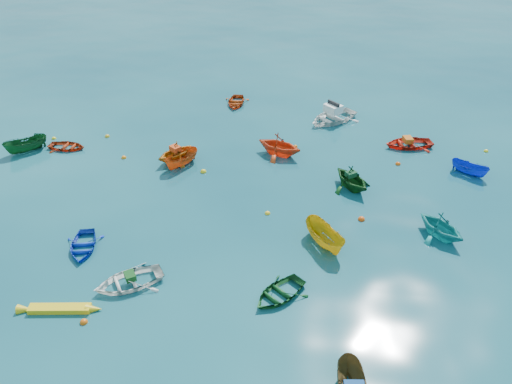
# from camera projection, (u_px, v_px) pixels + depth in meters

# --- Properties ---
(ground) EXTENTS (160.00, 160.00, 0.00)m
(ground) POSITION_uv_depth(u_px,v_px,m) (246.00, 252.00, 25.10)
(ground) COLOR #0A3A49
(ground) RESTS_ON ground
(dinghy_blue_sw) EXTENTS (2.48, 3.05, 0.56)m
(dinghy_blue_sw) POSITION_uv_depth(u_px,v_px,m) (83.00, 248.00, 25.34)
(dinghy_blue_sw) COLOR #0E32B4
(dinghy_blue_sw) RESTS_ON ground
(dinghy_white_near) EXTENTS (3.88, 3.60, 0.66)m
(dinghy_white_near) POSITION_uv_depth(u_px,v_px,m) (129.00, 284.00, 23.14)
(dinghy_white_near) COLOR silver
(dinghy_white_near) RESTS_ON ground
(dinghy_orange_w) EXTENTS (3.49, 3.54, 1.41)m
(dinghy_orange_w) POSITION_uv_depth(u_px,v_px,m) (176.00, 160.00, 33.07)
(dinghy_orange_w) COLOR orange
(dinghy_orange_w) RESTS_ON ground
(sampan_yellow_mid) EXTENTS (2.59, 3.21, 1.18)m
(sampan_yellow_mid) POSITION_uv_depth(u_px,v_px,m) (324.00, 245.00, 25.61)
(sampan_yellow_mid) COLOR gold
(sampan_yellow_mid) RESTS_ON ground
(dinghy_green_e) EXTENTS (3.30, 3.38, 0.57)m
(dinghy_green_e) POSITION_uv_depth(u_px,v_px,m) (279.00, 296.00, 22.50)
(dinghy_green_e) COLOR #10461B
(dinghy_green_e) RESTS_ON ground
(dinghy_cyan_se) EXTENTS (3.58, 3.64, 1.45)m
(dinghy_cyan_se) POSITION_uv_depth(u_px,v_px,m) (439.00, 236.00, 26.23)
(dinghy_cyan_se) COLOR teal
(dinghy_cyan_se) RESTS_ON ground
(dinghy_red_nw) EXTENTS (2.69, 2.01, 0.53)m
(dinghy_red_nw) POSITION_uv_depth(u_px,v_px,m) (67.00, 148.00, 34.49)
(dinghy_red_nw) COLOR #A42B0D
(dinghy_red_nw) RESTS_ON ground
(sampan_orange_n) EXTENTS (2.36, 2.87, 1.06)m
(sampan_orange_n) POSITION_uv_depth(u_px,v_px,m) (182.00, 166.00, 32.48)
(sampan_orange_n) COLOR #BF4A11
(sampan_orange_n) RESTS_ON ground
(dinghy_green_n) EXTENTS (3.63, 3.73, 1.50)m
(dinghy_green_n) POSITION_uv_depth(u_px,v_px,m) (350.00, 187.00, 30.23)
(dinghy_green_n) COLOR #0F4214
(dinghy_green_n) RESTS_ON ground
(dinghy_red_ne) EXTENTS (3.73, 3.01, 0.68)m
(dinghy_red_ne) POSITION_uv_depth(u_px,v_px,m) (408.00, 146.00, 34.76)
(dinghy_red_ne) COLOR red
(dinghy_red_ne) RESTS_ON ground
(sampan_blue_far) EXTENTS (2.45, 2.11, 0.92)m
(sampan_blue_far) POSITION_uv_depth(u_px,v_px,m) (468.00, 174.00, 31.59)
(sampan_blue_far) COLOR #0F2CBF
(sampan_blue_far) RESTS_ON ground
(dinghy_red_far) EXTENTS (2.03, 2.84, 0.59)m
(dinghy_red_far) POSITION_uv_depth(u_px,v_px,m) (236.00, 104.00, 41.08)
(dinghy_red_far) COLOR #C23F10
(dinghy_red_far) RESTS_ON ground
(dinghy_orange_far) EXTENTS (3.92, 3.69, 1.63)m
(dinghy_orange_far) POSITION_uv_depth(u_px,v_px,m) (279.00, 154.00, 33.77)
(dinghy_orange_far) COLOR red
(dinghy_orange_far) RESTS_ON ground
(sampan_green_far) EXTENTS (2.86, 2.74, 1.12)m
(sampan_green_far) POSITION_uv_depth(u_px,v_px,m) (28.00, 151.00, 34.13)
(sampan_green_far) COLOR #11481F
(sampan_green_far) RESTS_ON ground
(kayak_yellow) EXTENTS (3.41, 0.86, 0.33)m
(kayak_yellow) POSITION_uv_depth(u_px,v_px,m) (60.00, 311.00, 21.75)
(kayak_yellow) COLOR yellow
(kayak_yellow) RESTS_ON ground
(motorboat_white) EXTENTS (5.08, 5.01, 1.46)m
(motorboat_white) POSITION_uv_depth(u_px,v_px,m) (332.00, 121.00, 38.31)
(motorboat_white) COLOR white
(motorboat_white) RESTS_ON ground
(tarp_green_a) EXTENTS (0.71, 0.76, 0.29)m
(tarp_green_a) POSITION_uv_depth(u_px,v_px,m) (130.00, 276.00, 22.92)
(tarp_green_a) COLOR #124918
(tarp_green_a) RESTS_ON dinghy_white_near
(tarp_orange_a) EXTENTS (0.85, 0.82, 0.33)m
(tarp_orange_a) POSITION_uv_depth(u_px,v_px,m) (175.00, 148.00, 32.63)
(tarp_orange_a) COLOR #D74316
(tarp_orange_a) RESTS_ON dinghy_orange_w
(tarp_green_b) EXTENTS (0.76, 0.72, 0.29)m
(tarp_green_b) POSITION_uv_depth(u_px,v_px,m) (351.00, 174.00, 29.82)
(tarp_green_b) COLOR #104022
(tarp_green_b) RESTS_ON dinghy_green_n
(tarp_orange_b) EXTENTS (0.70, 0.84, 0.36)m
(tarp_orange_b) POSITION_uv_depth(u_px,v_px,m) (408.00, 140.00, 34.46)
(tarp_orange_b) COLOR #CA5C14
(tarp_orange_b) RESTS_ON dinghy_red_ne
(buoy_or_a) EXTENTS (0.34, 0.34, 0.34)m
(buoy_or_a) POSITION_uv_depth(u_px,v_px,m) (84.00, 322.00, 21.18)
(buoy_or_a) COLOR #D8570B
(buoy_or_a) RESTS_ON ground
(buoy_ye_a) EXTENTS (0.31, 0.31, 0.31)m
(buoy_ye_a) POSITION_uv_depth(u_px,v_px,m) (267.00, 214.00, 27.91)
(buoy_ye_a) COLOR yellow
(buoy_ye_a) RESTS_ON ground
(buoy_or_b) EXTENTS (0.39, 0.39, 0.39)m
(buoy_or_b) POSITION_uv_depth(u_px,v_px,m) (361.00, 220.00, 27.43)
(buoy_or_b) COLOR #E44A0C
(buoy_or_b) RESTS_ON ground
(buoy_ye_b) EXTENTS (0.31, 0.31, 0.31)m
(buoy_ye_b) POSITION_uv_depth(u_px,v_px,m) (54.00, 139.00, 35.72)
(buoy_ye_b) COLOR yellow
(buoy_ye_b) RESTS_ON ground
(buoy_or_c) EXTENTS (0.34, 0.34, 0.34)m
(buoy_or_c) POSITION_uv_depth(u_px,v_px,m) (124.00, 158.00, 33.33)
(buoy_or_c) COLOR orange
(buoy_or_c) RESTS_ON ground
(buoy_ye_c) EXTENTS (0.39, 0.39, 0.39)m
(buoy_ye_c) POSITION_uv_depth(u_px,v_px,m) (203.00, 172.00, 31.78)
(buoy_ye_c) COLOR yellow
(buoy_ye_c) RESTS_ON ground
(buoy_or_d) EXTENTS (0.30, 0.30, 0.30)m
(buoy_or_d) POSITION_uv_depth(u_px,v_px,m) (295.00, 147.00, 34.69)
(buoy_or_d) COLOR orange
(buoy_or_d) RESTS_ON ground
(buoy_ye_d) EXTENTS (0.35, 0.35, 0.35)m
(buoy_ye_d) POSITION_uv_depth(u_px,v_px,m) (107.00, 137.00, 36.00)
(buoy_ye_d) COLOR gold
(buoy_ye_d) RESTS_ON ground
(buoy_or_e) EXTENTS (0.35, 0.35, 0.35)m
(buoy_or_e) POSITION_uv_depth(u_px,v_px,m) (398.00, 164.00, 32.61)
(buoy_or_e) COLOR #DB4E0B
(buoy_or_e) RESTS_ON ground
(buoy_ye_e) EXTENTS (0.31, 0.31, 0.31)m
(buoy_ye_e) POSITION_uv_depth(u_px,v_px,m) (486.00, 152.00, 34.11)
(buoy_ye_e) COLOR yellow
(buoy_ye_e) RESTS_ON ground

